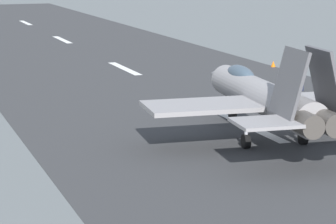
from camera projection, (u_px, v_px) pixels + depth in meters
name	position (u px, v px, depth m)	size (l,w,h in m)	color
ground_plane	(259.00, 131.00, 41.93)	(400.00, 400.00, 0.00)	slate
runway_strip	(259.00, 131.00, 41.91)	(240.00, 26.00, 0.02)	#353638
fighter_jet	(263.00, 96.00, 39.61)	(16.87, 13.63, 5.57)	gray
crew_person	(301.00, 80.00, 54.15)	(0.45, 0.64, 1.63)	#1E2338
marker_cone_far	(273.00, 64.00, 66.13)	(0.44, 0.44, 0.55)	orange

